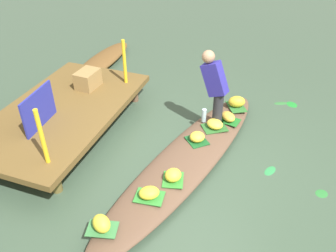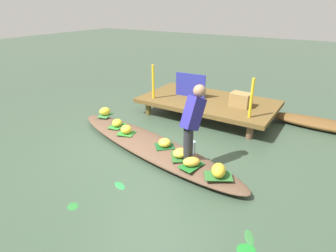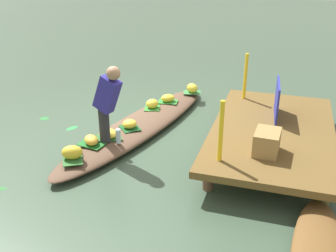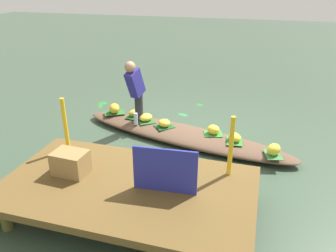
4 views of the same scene
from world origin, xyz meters
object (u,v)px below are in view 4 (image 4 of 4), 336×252
banana_bunch_2 (235,137)px  market_banner (165,171)px  banana_bunch_5 (146,117)px  banana_bunch_6 (114,108)px  water_bottle (136,119)px  vendor_person (135,88)px  banana_bunch_1 (164,123)px  banana_bunch_0 (135,113)px  produce_crate (71,163)px  banana_bunch_3 (274,149)px  banana_bunch_4 (213,130)px  vendor_boat (182,135)px

banana_bunch_2 → market_banner: 2.17m
banana_bunch_5 → banana_bunch_6: size_ratio=0.93×
water_bottle → market_banner: (-1.25, 2.23, 0.39)m
banana_bunch_5 → vendor_person: vendor_person is taller
banana_bunch_1 → banana_bunch_0: bearing=-24.5°
produce_crate → banana_bunch_3: bearing=-147.3°
banana_bunch_1 → banana_bunch_4: size_ratio=1.03×
banana_bunch_6 → market_banner: market_banner is taller
banana_bunch_6 → market_banner: size_ratio=0.38×
banana_bunch_1 → market_banner: (-0.70, 2.27, 0.43)m
banana_bunch_0 → market_banner: size_ratio=0.35×
vendor_person → water_bottle: bearing=104.3°
banana_bunch_3 → produce_crate: bearing=32.7°
vendor_boat → banana_bunch_0: banana_bunch_0 is taller
vendor_person → banana_bunch_1: bearing=172.1°
banana_bunch_5 → banana_bunch_1: bearing=158.3°
vendor_boat → vendor_person: bearing=5.5°
banana_bunch_0 → market_banner: bearing=118.6°
banana_bunch_1 → produce_crate: bearing=74.6°
banana_bunch_2 → banana_bunch_6: (2.54, -0.62, 0.03)m
banana_bunch_0 → vendor_person: size_ratio=0.23×
banana_bunch_5 → banana_bunch_6: banana_bunch_6 is taller
banana_bunch_0 → produce_crate: (-0.11, 2.56, 0.30)m
banana_bunch_0 → vendor_person: vendor_person is taller
banana_bunch_3 → banana_bunch_6: size_ratio=0.85×
vendor_person → banana_bunch_6: bearing=-25.8°
banana_bunch_4 → banana_bunch_5: bearing=-9.6°
banana_bunch_1 → banana_bunch_2: size_ratio=0.89×
vendor_boat → vendor_person: 1.24m
banana_bunch_6 → water_bottle: bearing=146.8°
banana_bunch_5 → banana_bunch_0: bearing=-28.6°
banana_bunch_4 → market_banner: bearing=83.6°
banana_bunch_6 → produce_crate: produce_crate is taller
vendor_boat → banana_bunch_2: 1.01m
banana_bunch_0 → banana_bunch_6: 0.48m
banana_bunch_2 → market_banner: market_banner is taller
banana_bunch_2 → produce_crate: size_ratio=0.59×
banana_bunch_3 → produce_crate: (2.60, 1.67, 0.27)m
banana_bunch_3 → banana_bunch_4: 1.16m
water_bottle → vendor_boat: bearing=179.9°
produce_crate → banana_bunch_4: bearing=-125.7°
banana_bunch_2 → water_bottle: bearing=-6.0°
banana_bunch_3 → banana_bunch_6: banana_bunch_6 is taller
banana_bunch_0 → market_banner: (-1.42, 2.60, 0.43)m
water_bottle → produce_crate: bearing=88.5°
banana_bunch_5 → market_banner: size_ratio=0.35×
banana_bunch_6 → water_bottle: 0.77m
market_banner → banana_bunch_0: bearing=-65.9°
vendor_boat → banana_bunch_3: bearing=175.5°
banana_bunch_2 → banana_bunch_5: banana_bunch_2 is taller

